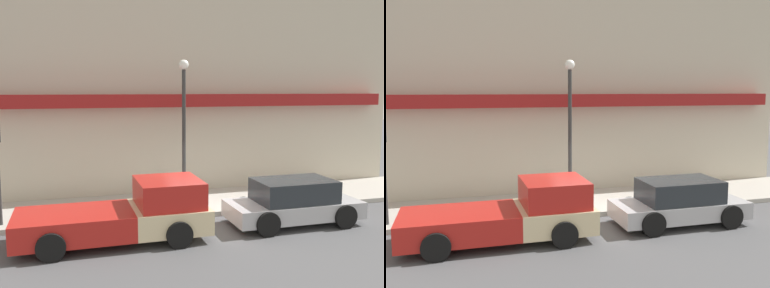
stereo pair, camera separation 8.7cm
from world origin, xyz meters
The scene contains 7 objects.
ground_plane centered at (0.00, 0.00, 0.00)m, with size 80.00×80.00×0.00m, color #4C4C4F.
sidewalk centered at (0.00, 1.69, 0.08)m, with size 36.00×3.38×0.17m.
building centered at (-0.02, 4.86, 4.85)m, with size 19.80×3.80×10.61m.
pickup_truck centered at (-2.86, -1.42, 0.77)m, with size 5.42×2.32×1.72m.
parked_car centered at (2.51, -1.42, 0.72)m, with size 4.30×1.99×1.46m.
fire_hydrant centered at (3.69, 0.57, 0.47)m, with size 0.17×0.17×0.60m.
street_lamp centered at (-0.32, 1.66, 3.47)m, with size 0.36×0.36×5.24m.
Camera 2 is at (-4.36, -13.45, 4.34)m, focal length 40.00 mm.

